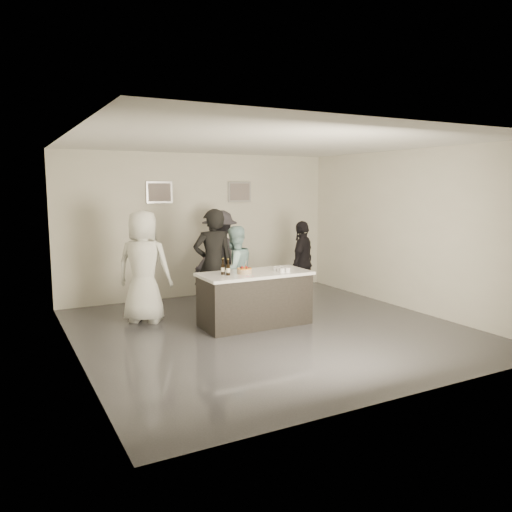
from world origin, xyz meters
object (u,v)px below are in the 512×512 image
object	(u,v)px
cake	(244,271)
beer_bottle_b	(228,267)
beer_bottle_a	(223,267)
person_guest_right	(302,262)
person_main_black	(213,264)
person_guest_back	(220,257)
bar_counter	(255,299)
person_guest_left	(144,267)
person_main_blue	(235,270)

from	to	relation	value
cake	beer_bottle_b	xyz separation A→B (m)	(-0.30, -0.02, 0.09)
beer_bottle_a	beer_bottle_b	world-z (taller)	same
beer_bottle_b	person_guest_right	size ratio (longest dim) A/B	0.16
beer_bottle_a	person_guest_right	size ratio (longest dim) A/B	0.16
beer_bottle_b	person_main_black	world-z (taller)	person_main_black
cake	person_guest_back	world-z (taller)	person_guest_back
person_guest_back	beer_bottle_a	bearing A→B (deg)	51.66
bar_counter	beer_bottle_b	xyz separation A→B (m)	(-0.51, -0.05, 0.58)
person_guest_left	beer_bottle_a	bearing A→B (deg)	171.89
person_main_black	person_main_blue	distance (m)	0.52
bar_counter	person_main_blue	xyz separation A→B (m)	(0.03, 0.85, 0.36)
beer_bottle_a	person_main_blue	size ratio (longest dim) A/B	0.16
bar_counter	person_main_blue	distance (m)	0.92
bar_counter	person_guest_left	distance (m)	1.97
person_guest_right	person_main_black	bearing A→B (deg)	-31.60
beer_bottle_a	person_guest_left	bearing A→B (deg)	135.40
cake	person_guest_right	xyz separation A→B (m)	(1.80, 1.02, -0.12)
bar_counter	cake	bearing A→B (deg)	-173.23
person_guest_right	bar_counter	bearing A→B (deg)	-7.47
person_main_blue	beer_bottle_a	bearing A→B (deg)	42.27
person_main_blue	person_guest_left	world-z (taller)	person_guest_left
beer_bottle_b	bar_counter	bearing A→B (deg)	5.49
bar_counter	person_guest_left	world-z (taller)	person_guest_left
beer_bottle_a	person_guest_left	world-z (taller)	person_guest_left
bar_counter	cake	distance (m)	0.53
cake	beer_bottle_a	distance (m)	0.37
bar_counter	beer_bottle_a	size ratio (longest dim) A/B	7.15
person_guest_back	bar_counter	bearing A→B (deg)	69.17
person_main_blue	beer_bottle_b	bearing A→B (deg)	47.46
beer_bottle_a	bar_counter	bearing A→B (deg)	-4.70
person_main_black	person_guest_right	world-z (taller)	person_main_black
beer_bottle_a	person_main_blue	bearing A→B (deg)	53.83
beer_bottle_b	cake	bearing A→B (deg)	4.61
beer_bottle_a	person_main_black	xyz separation A→B (m)	(0.11, 0.67, -0.06)
person_main_blue	person_guest_back	size ratio (longest dim) A/B	0.87
beer_bottle_a	person_main_black	bearing A→B (deg)	80.38
bar_counter	person_guest_back	bearing A→B (deg)	85.33
cake	person_guest_right	world-z (taller)	person_guest_right
beer_bottle_a	person_main_blue	distance (m)	1.02
person_guest_back	cake	bearing A→B (deg)	62.74
cake	person_guest_left	distance (m)	1.75
beer_bottle_b	person_main_black	bearing A→B (deg)	85.12
person_main_blue	person_guest_left	size ratio (longest dim) A/B	0.84
person_guest_right	person_guest_back	size ratio (longest dim) A/B	0.89
beer_bottle_a	person_guest_right	bearing A→B (deg)	23.86
person_guest_left	person_guest_back	xyz separation A→B (m)	(1.73, 0.72, -0.04)
beer_bottle_a	person_guest_back	distance (m)	1.88
beer_bottle_b	person_main_blue	world-z (taller)	person_main_blue
cake	person_guest_back	size ratio (longest dim) A/B	0.13
bar_counter	person_main_blue	size ratio (longest dim) A/B	1.15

